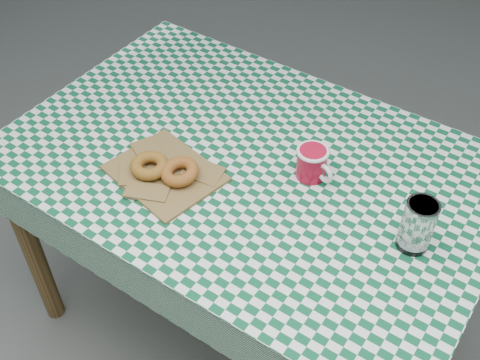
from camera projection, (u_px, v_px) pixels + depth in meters
name	position (u px, v px, depth m)	size (l,w,h in m)	color
ground	(222.00, 261.00, 2.28)	(60.00, 60.00, 0.00)	#5A5A55
table	(248.00, 251.00, 1.84)	(1.27, 0.85, 0.75)	#53341C
tablecloth	(249.00, 161.00, 1.57)	(1.29, 0.87, 0.01)	#0C4F2D
paper_bag	(165.00, 172.00, 1.52)	(0.27, 0.22, 0.01)	olive
bagel_front	(150.00, 166.00, 1.51)	(0.10, 0.10, 0.03)	#905D1D
bagel_back	(180.00, 172.00, 1.49)	(0.10, 0.10, 0.03)	#A16621
coffee_mug	(312.00, 163.00, 1.50)	(0.15, 0.15, 0.09)	#A50A24
drinking_glass	(417.00, 225.00, 1.32)	(0.07, 0.07, 0.13)	silver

